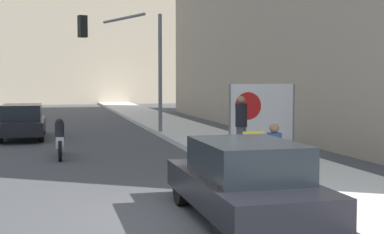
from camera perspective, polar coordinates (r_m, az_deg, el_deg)
ground_plane at (r=9.21m, az=0.88°, el=-10.89°), size 160.00×160.00×0.00m
sidewalk_curb at (r=24.37m, az=-0.84°, el=-1.42°), size 3.01×90.00×0.18m
seated_protester at (r=12.10m, az=8.80°, el=-3.33°), size 0.98×0.77×1.22m
jogger_on_sidewalk at (r=15.48m, az=5.27°, el=-0.89°), size 0.34×0.34×1.73m
protest_banner at (r=17.04m, az=7.42°, el=0.23°), size 2.22×0.06×2.06m
traffic_light_pole at (r=22.10m, az=-6.61°, el=7.14°), size 3.54×3.31×4.97m
parked_car_curbside at (r=9.05m, az=5.60°, el=-6.74°), size 1.74×4.19×1.35m
car_on_road_nearest at (r=22.69m, az=-17.63°, el=-0.44°), size 1.71×4.76×1.39m
motorcycle_on_road at (r=16.81m, az=-13.93°, el=-2.44°), size 0.28×2.21×1.20m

